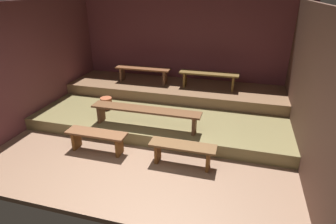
# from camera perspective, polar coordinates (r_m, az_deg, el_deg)

# --- Properties ---
(ground) EXTENTS (6.08, 5.09, 0.08)m
(ground) POSITION_cam_1_polar(r_m,az_deg,el_deg) (5.83, -2.21, -3.89)
(ground) COLOR #7E5E48
(wall_back) EXTENTS (6.08, 0.06, 2.50)m
(wall_back) POSITION_cam_1_polar(r_m,az_deg,el_deg) (7.38, 2.84, 12.87)
(wall_back) COLOR brown
(wall_back) RESTS_ON ground
(wall_left) EXTENTS (0.06, 5.09, 2.50)m
(wall_left) POSITION_cam_1_polar(r_m,az_deg,el_deg) (6.64, -25.27, 9.30)
(wall_left) COLOR brown
(wall_left) RESTS_ON ground
(wall_right) EXTENTS (0.06, 5.09, 2.50)m
(wall_right) POSITION_cam_1_polar(r_m,az_deg,el_deg) (5.21, 26.92, 5.32)
(wall_right) COLOR brown
(wall_right) RESTS_ON ground
(platform_lower) EXTENTS (5.28, 2.89, 0.24)m
(platform_lower) POSITION_cam_1_polar(r_m,az_deg,el_deg) (6.36, -0.34, 0.28)
(platform_lower) COLOR olive
(platform_lower) RESTS_ON ground
(platform_middle) EXTENTS (5.28, 1.35, 0.24)m
(platform_middle) POSITION_cam_1_polar(r_m,az_deg,el_deg) (6.96, 1.39, 4.62)
(platform_middle) COLOR brown
(platform_middle) RESTS_ON platform_lower
(bench_floor_left) EXTENTS (1.10, 0.30, 0.38)m
(bench_floor_left) POSITION_cam_1_polar(r_m,az_deg,el_deg) (5.09, -14.54, -5.03)
(bench_floor_left) COLOR brown
(bench_floor_left) RESTS_ON ground
(bench_floor_right) EXTENTS (1.10, 0.30, 0.38)m
(bench_floor_right) POSITION_cam_1_polar(r_m,az_deg,el_deg) (4.57, 3.03, -7.79)
(bench_floor_right) COLOR brown
(bench_floor_right) RESTS_ON ground
(bench_lower_center) EXTENTS (2.13, 0.30, 0.38)m
(bench_lower_center) POSITION_cam_1_polar(r_m,az_deg,el_deg) (5.25, -4.69, -0.01)
(bench_lower_center) COLOR brown
(bench_lower_center) RESTS_ON platform_lower
(bench_middle_left) EXTENTS (1.40, 0.30, 0.38)m
(bench_middle_left) POSITION_cam_1_polar(r_m,az_deg,el_deg) (7.07, -5.19, 8.43)
(bench_middle_left) COLOR brown
(bench_middle_left) RESTS_ON platform_middle
(bench_middle_right) EXTENTS (1.40, 0.30, 0.38)m
(bench_middle_right) POSITION_cam_1_polar(r_m,az_deg,el_deg) (6.68, 8.42, 7.33)
(bench_middle_right) COLOR brown
(bench_middle_right) RESTS_ON platform_middle
(pail_lower) EXTENTS (0.25, 0.25, 0.24)m
(pail_lower) POSITION_cam_1_polar(r_m,az_deg,el_deg) (6.30, -12.64, 1.85)
(pail_lower) COLOR #9E4C2D
(pail_lower) RESTS_ON platform_lower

